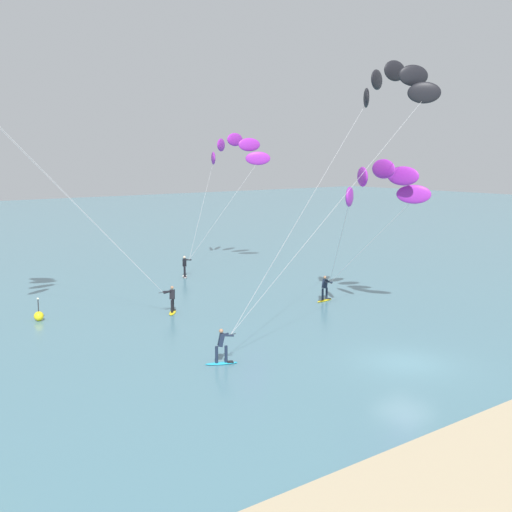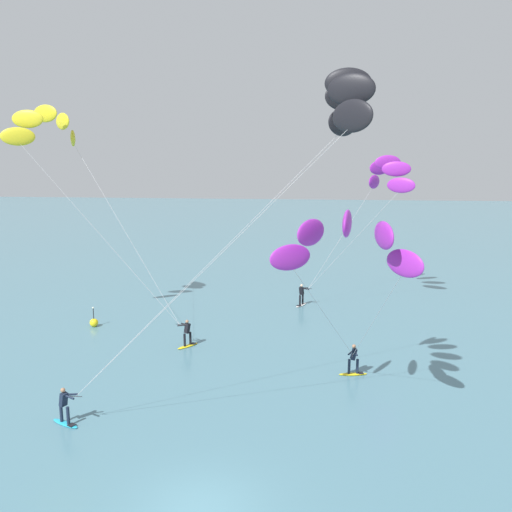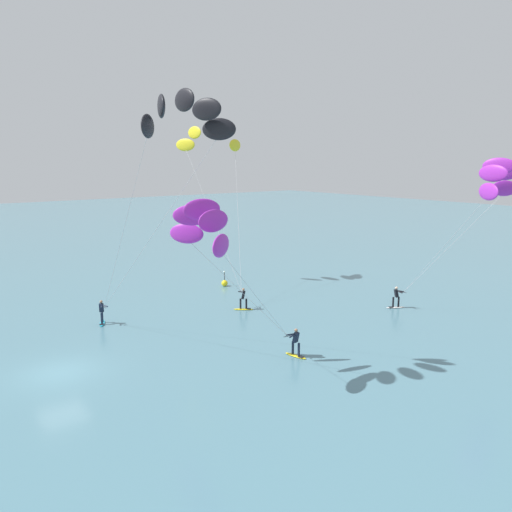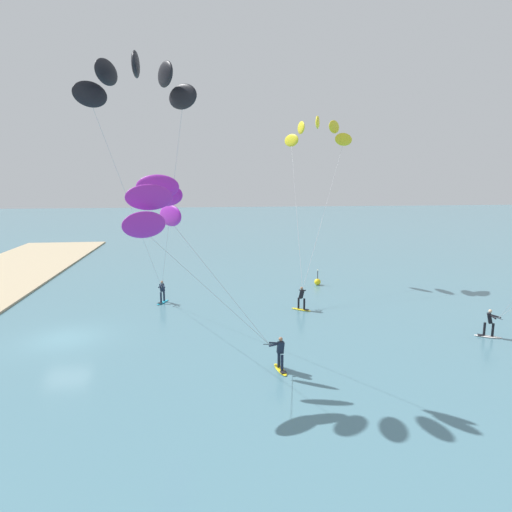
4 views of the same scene
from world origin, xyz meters
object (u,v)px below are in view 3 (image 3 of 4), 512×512
(kitesurfer_mid_water, at_px, (180,126))
(kitesurfer_downwind, at_px, (206,230))
(kitesurfer_nearshore, at_px, (211,142))
(kitesurfer_far_out, at_px, (494,183))
(marker_buoy, at_px, (225,283))

(kitesurfer_mid_water, relative_size, kitesurfer_downwind, 1.57)
(kitesurfer_nearshore, bearing_deg, kitesurfer_far_out, 20.25)
(kitesurfer_nearshore, bearing_deg, kitesurfer_downwind, -33.37)
(kitesurfer_mid_water, distance_m, marker_buoy, 23.40)
(kitesurfer_far_out, xyz_separation_m, kitesurfer_downwind, (-3.99, -20.05, -1.94))
(kitesurfer_nearshore, bearing_deg, marker_buoy, -5.88)
(kitesurfer_nearshore, height_order, kitesurfer_mid_water, kitesurfer_mid_water)
(marker_buoy, bearing_deg, kitesurfer_mid_water, -39.79)
(kitesurfer_mid_water, bearing_deg, kitesurfer_far_out, 77.44)
(kitesurfer_nearshore, distance_m, kitesurfer_mid_water, 21.63)
(marker_buoy, bearing_deg, kitesurfer_far_out, 22.84)
(kitesurfer_far_out, relative_size, kitesurfer_downwind, 1.22)
(kitesurfer_far_out, bearing_deg, marker_buoy, -157.16)
(kitesurfer_far_out, bearing_deg, kitesurfer_mid_water, -102.56)
(kitesurfer_mid_water, height_order, marker_buoy, kitesurfer_mid_water)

